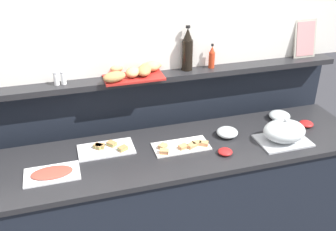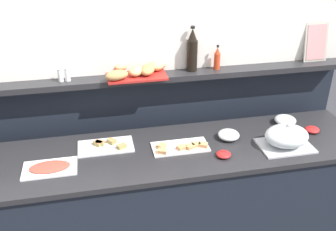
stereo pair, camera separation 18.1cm
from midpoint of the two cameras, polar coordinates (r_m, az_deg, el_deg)
The scene contains 17 objects.
ground_plane at distance 3.45m, azimuth -1.64°, elevation -12.56°, with size 12.00×12.00×0.00m, color #38383D.
buffet_counter at distance 2.71m, azimuth 0.53°, elevation -13.33°, with size 2.78×0.63×0.90m.
back_ledge_unit at distance 2.98m, azimuth -1.44°, elevation -4.16°, with size 2.97×0.22×1.26m.
sandwich_platter_side at distance 2.50m, azimuth -7.16°, elevation -4.54°, with size 0.36×0.20×0.04m.
sandwich_platter_front at distance 2.47m, azimuth 4.06°, elevation -4.74°, with size 0.36×0.17×0.04m.
cold_cuts_platter at distance 2.36m, azimuth -15.14°, elevation -7.59°, with size 0.32×0.19×0.02m.
serving_cloche at distance 2.59m, azimuth 19.19°, elevation -3.07°, with size 0.34×0.24×0.17m.
glass_bowl_large at distance 2.89m, azimuth 18.82°, elevation -0.74°, with size 0.15×0.15×0.06m.
glass_bowl_medium at distance 2.61m, azimuth 11.01°, elevation -2.94°, with size 0.14×0.14×0.06m.
condiment_bowl_dark at distance 2.42m, azimuth 10.44°, elevation -5.77°, with size 0.09×0.09×0.03m, color red.
condiment_bowl_red at distance 2.86m, azimuth 22.43°, elevation -1.99°, with size 0.10×0.10×0.03m, color red.
hot_sauce_bottle at distance 2.75m, azimuth 9.23°, elevation 8.34°, with size 0.04×0.04×0.18m.
wine_bottle_dark at distance 2.68m, azimuth 5.57°, elevation 9.54°, with size 0.08×0.08×0.32m.
salt_shaker at distance 2.59m, azimuth -13.85°, elevation 5.83°, with size 0.03×0.03×0.09m.
pepper_shaker at distance 2.59m, azimuth -12.87°, elevation 5.92°, with size 0.03×0.03×0.09m.
bread_basket at distance 2.62m, azimuth -2.46°, elevation 6.77°, with size 0.46×0.32×0.08m.
framed_picture at distance 3.11m, azimuth 22.84°, elevation 10.04°, with size 0.18×0.06×0.29m.
Camera 2 is at (-0.35, -2.02, 2.23)m, focal length 40.83 mm.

